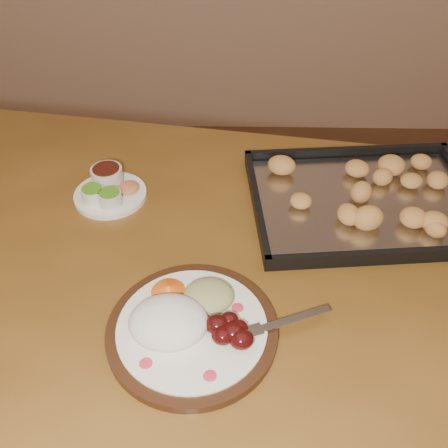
{
  "coord_description": "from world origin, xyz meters",
  "views": [
    {
      "loc": [
        -0.11,
        -0.42,
        1.44
      ],
      "look_at": [
        -0.13,
        0.33,
        0.77
      ],
      "focal_mm": 40.0,
      "sensor_mm": 36.0,
      "label": 1
    }
  ],
  "objects": [
    {
      "name": "dining_table",
      "position": [
        -0.19,
        0.28,
        0.65
      ],
      "size": [
        1.62,
        1.12,
        0.75
      ],
      "rotation": [
        0.0,
        0.0,
        -0.16
      ],
      "color": "brown",
      "rests_on": "ground"
    },
    {
      "name": "dinner_plate",
      "position": [
        -0.18,
        0.08,
        0.77
      ],
      "size": [
        0.37,
        0.28,
        0.07
      ],
      "rotation": [
        0.0,
        0.0,
        -0.04
      ],
      "color": "black",
      "rests_on": "dining_table"
    },
    {
      "name": "condiment_saucer",
      "position": [
        -0.38,
        0.44,
        0.77
      ],
      "size": [
        0.16,
        0.16,
        0.05
      ],
      "rotation": [
        0.0,
        0.0,
        0.0
      ],
      "color": "white",
      "rests_on": "dining_table"
    },
    {
      "name": "baking_tray",
      "position": [
        0.18,
        0.42,
        0.77
      ],
      "size": [
        0.52,
        0.41,
        0.05
      ],
      "rotation": [
        0.0,
        0.0,
        0.09
      ],
      "color": "black",
      "rests_on": "dining_table"
    }
  ]
}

